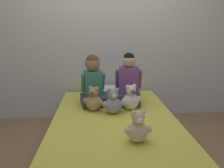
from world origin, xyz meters
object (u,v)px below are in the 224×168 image
at_px(teddy_bear_held_by_right_child, 131,99).
at_px(pillow_at_headboard, 110,91).
at_px(child_on_right, 128,82).
at_px(teddy_bear_between_children, 113,103).
at_px(child_on_left, 93,82).
at_px(bed, 114,134).
at_px(teddy_bear_at_foot_of_bed, 138,128).
at_px(teddy_bear_held_by_left_child, 94,100).

height_order(teddy_bear_held_by_right_child, pillow_at_headboard, teddy_bear_held_by_right_child).
xyz_separation_m(child_on_right, teddy_bear_between_children, (-0.22, -0.33, -0.15)).
xyz_separation_m(child_on_left, child_on_right, (0.45, -0.00, -0.01)).
xyz_separation_m(bed, teddy_bear_at_foot_of_bed, (0.16, -0.52, 0.34)).
distance_m(child_on_right, teddy_bear_between_children, 0.42).
distance_m(teddy_bear_held_by_right_child, pillow_at_headboard, 0.60).
bearing_deg(teddy_bear_held_by_right_child, child_on_left, 134.49).
height_order(teddy_bear_between_children, pillow_at_headboard, teddy_bear_between_children).
bearing_deg(teddy_bear_held_by_left_child, teddy_bear_held_by_right_child, 24.00).
height_order(child_on_left, child_on_right, child_on_right).
bearing_deg(bed, teddy_bear_between_children, 93.89).
bearing_deg(pillow_at_headboard, teddy_bear_held_by_right_child, -68.85).
height_order(teddy_bear_held_by_right_child, teddy_bear_at_foot_of_bed, teddy_bear_held_by_right_child).
bearing_deg(teddy_bear_held_by_left_child, teddy_bear_between_children, -0.69).
distance_m(child_on_right, pillow_at_headboard, 0.45).
distance_m(teddy_bear_held_by_left_child, teddy_bear_held_by_right_child, 0.44).
xyz_separation_m(teddy_bear_held_by_left_child, teddy_bear_between_children, (0.22, -0.10, 0.00)).
xyz_separation_m(child_on_right, teddy_bear_at_foot_of_bed, (-0.06, -0.93, -0.16)).
bearing_deg(child_on_left, teddy_bear_at_foot_of_bed, -78.58).
bearing_deg(teddy_bear_at_foot_of_bed, child_on_left, 106.79).
height_order(bed, teddy_bear_held_by_left_child, teddy_bear_held_by_left_child).
distance_m(bed, teddy_bear_held_by_right_child, 0.45).
bearing_deg(teddy_bear_between_children, teddy_bear_at_foot_of_bed, -78.86).
distance_m(child_on_left, teddy_bear_at_foot_of_bed, 1.03).
height_order(child_on_left, teddy_bear_between_children, child_on_left).
bearing_deg(teddy_bear_between_children, bed, -89.98).
bearing_deg(child_on_right, bed, -110.65).
xyz_separation_m(child_on_right, pillow_at_headboard, (-0.22, 0.33, -0.22)).
bearing_deg(teddy_bear_held_by_right_child, child_on_right, 70.56).
distance_m(teddy_bear_between_children, pillow_at_headboard, 0.66).
xyz_separation_m(teddy_bear_held_by_left_child, teddy_bear_held_by_right_child, (0.44, 0.00, 0.01)).
xyz_separation_m(child_on_left, pillow_at_headboard, (0.23, 0.33, -0.23)).
xyz_separation_m(bed, child_on_left, (-0.23, 0.42, 0.50)).
bearing_deg(child_on_right, teddy_bear_held_by_right_child, -83.73).
bearing_deg(pillow_at_headboard, teddy_bear_held_by_left_child, -112.18).
bearing_deg(pillow_at_headboard, bed, -90.00).
relative_size(child_on_left, child_on_right, 0.97).
xyz_separation_m(child_on_right, teddy_bear_held_by_left_child, (-0.44, -0.23, -0.15)).
xyz_separation_m(bed, teddy_bear_held_by_right_child, (0.21, 0.19, 0.35)).
height_order(teddy_bear_held_by_left_child, pillow_at_headboard, teddy_bear_held_by_left_child).
bearing_deg(teddy_bear_at_foot_of_bed, teddy_bear_held_by_left_child, 112.70).
distance_m(bed, child_on_left, 0.69).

